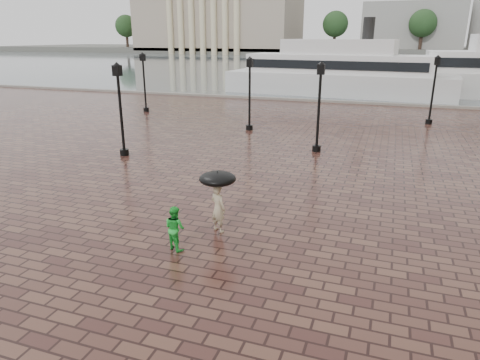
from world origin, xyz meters
The scene contains 11 objects.
ground centered at (0.00, 0.00, 0.00)m, with size 300.00×300.00×0.00m, color #361C18.
harbour_water centered at (0.00, 92.00, 0.00)m, with size 240.00×240.00×0.00m, color #4D595E.
quay_edge centered at (0.00, 32.00, 0.00)m, with size 80.00×0.60×0.30m, color slate.
far_shore centered at (0.00, 160.00, 1.00)m, with size 300.00×60.00×2.00m, color #4C4C47.
museum centered at (-55.00, 144.61, 13.91)m, with size 57.00×32.50×26.00m.
far_trees centered at (0.00, 138.00, 9.42)m, with size 188.00×8.00×13.50m.
street_lamps centered at (-1.60, 17.60, 2.33)m, with size 21.44×14.44×4.40m.
adult_pedestrian centered at (1.83, 3.33, 0.75)m, with size 0.55×0.36×1.50m, color tan.
child_pedestrian centered at (1.13, 1.87, 0.64)m, with size 0.62×0.48×1.27m, color green.
ferry_near centered at (0.96, 37.46, 2.24)m, with size 23.10×7.61×7.44m.
umbrella centered at (1.83, 3.33, 1.69)m, with size 1.10×1.10×1.09m.
Camera 1 is at (6.42, -7.73, 5.67)m, focal length 32.00 mm.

